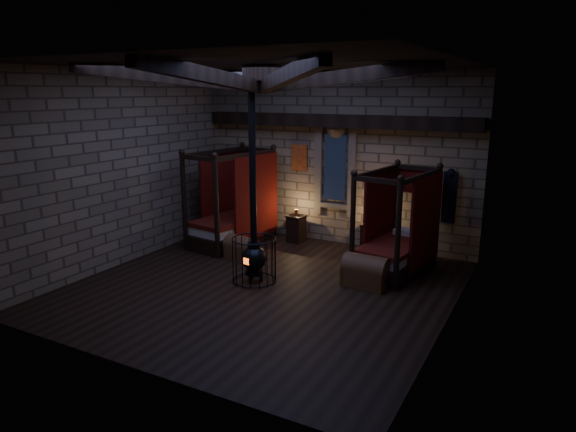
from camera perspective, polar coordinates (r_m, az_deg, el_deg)
The scene contains 8 objects.
room at distance 9.59m, azimuth -2.62°, elevation 13.69°, with size 7.02×7.02×4.29m.
bed_left at distance 12.96m, azimuth -6.03°, elevation -0.51°, with size 1.48×2.36×2.32m.
bed_right at distance 11.14m, azimuth 12.00°, elevation -3.36°, with size 1.38×2.20×2.15m.
trunk_left at distance 11.79m, azimuth -5.22°, elevation -3.62°, with size 0.81×0.58×0.55m.
trunk_right at distance 10.25m, azimuth 8.65°, elevation -6.18°, with size 0.91×0.61×0.64m.
nightstand_left at distance 13.03m, azimuth 0.92°, elevation -1.36°, with size 0.46×0.44×0.84m.
nightstand_right at distance 12.31m, azimuth 9.16°, elevation -2.43°, with size 0.44×0.42×0.76m.
stove at distance 10.29m, azimuth -3.80°, elevation -4.25°, with size 0.89×0.89×4.05m.
Camera 1 is at (4.90, -8.15, 3.76)m, focal length 32.00 mm.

